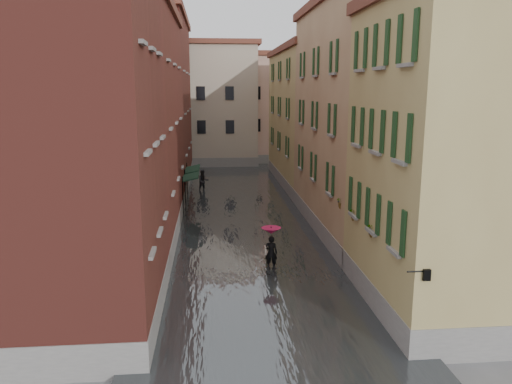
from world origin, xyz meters
name	(u,v)px	position (x,y,z in m)	size (l,w,h in m)	color
ground	(262,293)	(0.00, 0.00, 0.00)	(120.00, 120.00, 0.00)	#5A5A5C
floodwater	(242,215)	(0.00, 13.00, 0.10)	(10.00, 60.00, 0.20)	#43474A
building_left_near	(66,147)	(-7.00, -2.00, 6.50)	(6.00, 8.00, 13.00)	maroon
building_left_mid	(122,129)	(-7.00, 9.00, 6.25)	(6.00, 14.00, 12.50)	maroon
building_left_far	(152,106)	(-7.00, 24.00, 7.00)	(6.00, 16.00, 14.00)	maroon
building_right_near	(454,163)	(7.00, -2.00, 5.75)	(6.00, 8.00, 11.50)	#A08B52
building_right_mid	(365,123)	(7.00, 9.00, 6.50)	(6.00, 14.00, 13.00)	tan
building_right_far	(313,120)	(7.00, 24.00, 5.75)	(6.00, 16.00, 11.50)	#A08B52
building_end_cream	(202,106)	(-3.00, 38.00, 6.50)	(12.00, 9.00, 13.00)	#B2A58D
building_end_pink	(278,110)	(6.00, 40.00, 6.00)	(10.00, 9.00, 12.00)	#D0A192
awning_near	(190,178)	(-3.49, 14.33, 2.46)	(1.09, 2.73, 2.80)	black
awning_far	(192,170)	(-3.48, 17.60, 2.47)	(1.09, 3.18, 2.80)	black
wall_lantern	(425,274)	(4.33, -6.00, 3.01)	(0.71, 0.22, 0.35)	black
window_planters	(357,207)	(4.12, 0.56, 3.51)	(0.59, 5.52, 0.84)	brown
pedestrian_main	(271,244)	(0.72, 2.80, 1.25)	(0.96, 0.96, 2.06)	black
pedestrian_far	(203,181)	(-2.73, 21.18, 0.95)	(0.92, 0.72, 1.89)	black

